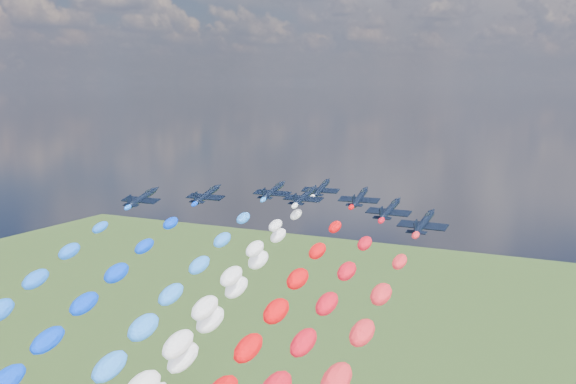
% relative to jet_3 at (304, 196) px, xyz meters
% --- Properties ---
extents(jet_0, '(9.38, 12.74, 5.83)m').
position_rel_jet_3_xyz_m(jet_0, '(-31.80, -17.95, 0.00)').
color(jet_0, black).
extents(jet_1, '(9.43, 12.78, 5.83)m').
position_rel_jet_3_xyz_m(jet_1, '(-21.20, -7.82, 0.00)').
color(jet_1, black).
extents(jet_2, '(9.58, 12.88, 5.83)m').
position_rel_jet_3_xyz_m(jet_2, '(-10.17, 4.16, 0.00)').
color(jet_2, black).
extents(jet_3, '(9.84, 13.07, 5.83)m').
position_rel_jet_3_xyz_m(jet_3, '(0.00, 0.00, 0.00)').
color(jet_3, black).
extents(jet_4, '(9.87, 13.08, 5.83)m').
position_rel_jet_3_xyz_m(jet_4, '(-1.64, 13.30, 0.00)').
color(jet_4, black).
extents(jet_5, '(9.91, 13.11, 5.83)m').
position_rel_jet_3_xyz_m(jet_5, '(11.85, 4.01, 0.00)').
color(jet_5, black).
extents(jet_6, '(9.91, 13.11, 5.83)m').
position_rel_jet_3_xyz_m(jet_6, '(22.70, -7.69, 0.00)').
color(jet_6, black).
extents(jet_7, '(9.87, 13.09, 5.83)m').
position_rel_jet_3_xyz_m(jet_7, '(32.67, -18.03, 0.00)').
color(jet_7, black).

